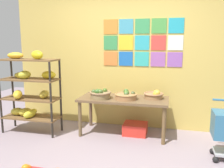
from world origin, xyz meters
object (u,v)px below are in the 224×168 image
at_px(banana_shelf_unit, 29,88).
at_px(fruit_basket_back_right, 100,94).
at_px(fruit_basket_right, 154,95).
at_px(display_table, 124,102).
at_px(produce_crate_under_table, 135,129).
at_px(fruit_basket_back_left, 126,96).

distance_m(banana_shelf_unit, fruit_basket_back_right, 1.27).
bearing_deg(fruit_basket_back_right, fruit_basket_right, 13.04).
distance_m(display_table, fruit_basket_back_right, 0.43).
height_order(fruit_basket_right, produce_crate_under_table, fruit_basket_right).
bearing_deg(display_table, banana_shelf_unit, -170.18).
xyz_separation_m(fruit_basket_back_right, produce_crate_under_table, (0.59, 0.17, -0.63)).
xyz_separation_m(display_table, fruit_basket_back_right, (-0.38, -0.12, 0.15)).
distance_m(display_table, fruit_basket_back_left, 0.16).
bearing_deg(produce_crate_under_table, fruit_basket_back_left, -140.76).
height_order(banana_shelf_unit, display_table, banana_shelf_unit).
relative_size(display_table, fruit_basket_back_right, 4.14).
height_order(fruit_basket_back_right, fruit_basket_right, fruit_basket_back_right).
height_order(fruit_basket_back_right, produce_crate_under_table, fruit_basket_back_right).
xyz_separation_m(banana_shelf_unit, display_table, (1.64, 0.28, -0.22)).
xyz_separation_m(fruit_basket_back_right, fruit_basket_back_left, (0.44, 0.05, -0.01)).
distance_m(banana_shelf_unit, display_table, 1.68).
relative_size(fruit_basket_back_right, fruit_basket_right, 1.09).
relative_size(fruit_basket_back_left, produce_crate_under_table, 0.93).
height_order(banana_shelf_unit, fruit_basket_back_left, banana_shelf_unit).
bearing_deg(produce_crate_under_table, fruit_basket_back_right, -163.76).
bearing_deg(banana_shelf_unit, display_table, 9.82).
height_order(fruit_basket_right, fruit_basket_back_left, same).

